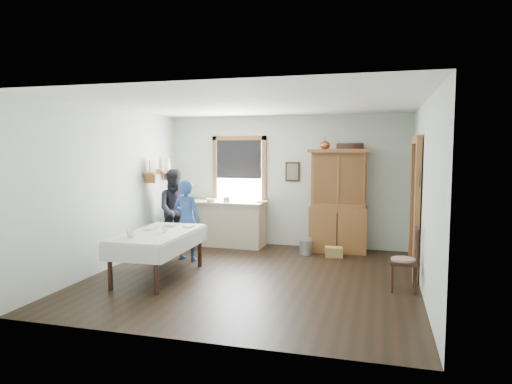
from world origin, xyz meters
The scene contains 20 objects.
room centered at (0.00, 0.00, 1.35)m, with size 5.01×5.01×2.70m.
window centered at (-1.00, 2.46, 1.62)m, with size 1.18×0.07×1.48m.
doorway centered at (2.46, 0.85, 1.16)m, with size 0.09×1.14×2.22m.
wall_shelf centered at (-2.37, 1.54, 1.57)m, with size 0.24×1.00×0.44m.
framed_picture centered at (0.15, 2.46, 1.55)m, with size 0.30×0.04×0.40m, color black.
rug_beater centered at (2.45, 0.30, 1.72)m, with size 0.27×0.27×0.01m, color black.
work_counter centered at (-1.18, 2.13, 0.46)m, with size 1.62×0.62×0.93m, color tan.
china_hutch centered at (1.12, 2.17, 1.01)m, with size 1.18×0.56×2.01m, color #995D2F.
dining_table centered at (-1.43, -0.41, 0.36)m, with size 0.95×1.81×0.72m, color silver.
spindle_chair centered at (2.25, -0.10, 0.46)m, with size 0.42×0.42×0.92m, color black.
pail centered at (0.56, 1.77, 0.14)m, with size 0.25×0.25×0.27m, color #909498.
wicker_basket centered at (1.09, 1.69, 0.09)m, with size 0.32×0.22×0.19m, color #AC8D4E.
woman_blue centered at (-1.46, 0.75, 0.68)m, with size 0.50×0.33×1.36m, color navy.
figure_dark centered at (-2.00, 1.46, 0.75)m, with size 0.73×0.57×1.50m, color black.
table_cup_a centered at (-1.60, -0.92, 0.78)m, with size 0.13×0.13×0.10m, color white.
table_cup_b centered at (-1.30, -0.43, 0.77)m, with size 0.10×0.10×0.09m, color white.
table_bowl centered at (-1.46, 0.08, 0.75)m, with size 0.23×0.23×0.06m, color white.
counter_book centered at (-0.52, 2.19, 0.94)m, with size 0.18×0.24×0.02m, color brown.
counter_bowl centered at (-1.46, 1.98, 0.96)m, with size 0.21×0.21×0.07m, color white.
shelf_bowl centered at (-2.37, 1.55, 1.60)m, with size 0.22×0.22×0.05m, color white.
Camera 1 is at (1.90, -6.78, 2.02)m, focal length 32.00 mm.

